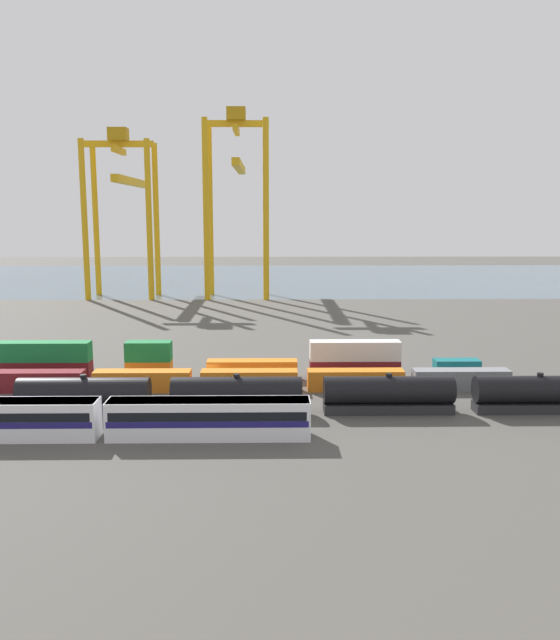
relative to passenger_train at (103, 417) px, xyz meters
The scene contains 19 objects.
ground_plane 60.90m from the passenger_train, 82.10° to the left, with size 420.00×420.00×0.00m, color #4C4944.
harbour_water 159.39m from the passenger_train, 86.99° to the left, with size 400.00×110.00×0.01m, color #475B6B.
passenger_train is the anchor object (origin of this frame).
freight_tank_row 22.75m from the passenger_train, 20.48° to the left, with size 65.32×3.03×4.49m.
shipping_container_1 21.60m from the passenger_train, 126.62° to the left, with size 12.10×2.44×2.60m, color maroon.
shipping_container_2 17.35m from the passenger_train, 88.26° to the left, with size 12.10×2.44×2.60m, color orange.
shipping_container_3 22.24m from the passenger_train, 51.21° to the left, with size 12.10×2.44×2.60m, color orange.
shipping_container_4 32.37m from the passenger_train, 32.38° to the left, with size 12.10×2.44×2.60m, color orange.
shipping_container_5 44.27m from the passenger_train, 23.04° to the left, with size 12.10×2.44×2.60m, color slate.
shipping_container_8 26.62m from the passenger_train, 120.50° to the left, with size 12.10×2.44×2.60m, color maroon.
shipping_container_9 26.67m from the passenger_train, 120.50° to the left, with size 12.10×2.44×2.60m, color #197538.
shipping_container_10 22.95m from the passenger_train, 89.22° to the left, with size 6.04×2.44×2.60m, color orange.
shipping_container_11 23.00m from the passenger_train, 89.22° to the left, with size 6.04×2.44×2.60m, color #197538.
shipping_container_12 26.95m from the passenger_train, 58.35° to the left, with size 12.10×2.44×2.60m, color orange.
shipping_container_13 36.16m from the passenger_train, 39.36° to the left, with size 12.10×2.44×2.60m, color maroon.
shipping_container_14 36.19m from the passenger_train, 39.36° to the left, with size 12.10×2.44×2.60m, color silver.
shipping_container_15 47.66m from the passenger_train, 28.76° to the left, with size 6.04×2.44×2.60m, color #146066.
gantry_crane_west 117.69m from the passenger_train, 101.14° to the left, with size 17.92×40.64×43.64m.
gantry_crane_central 115.99m from the passenger_train, 85.94° to the left, with size 16.75×39.39×48.72m.
Camera 1 is at (8.25, -81.76, 22.07)m, focal length 36.18 mm.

